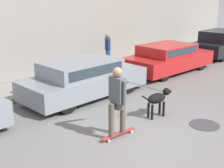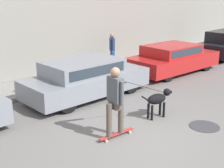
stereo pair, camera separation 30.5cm
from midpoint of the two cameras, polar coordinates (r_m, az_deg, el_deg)
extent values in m
plane|color=slate|center=(7.69, 6.54, -9.92)|extent=(36.00, 36.00, 0.00)
cube|color=gray|center=(12.18, -17.40, 10.78)|extent=(32.00, 0.30, 4.65)
cube|color=gray|center=(11.63, -14.01, -0.58)|extent=(30.00, 1.89, 0.13)
cylinder|color=black|center=(11.85, -1.01, 1.47)|extent=(0.62, 0.20, 0.62)
cylinder|color=black|center=(10.83, 4.30, -0.05)|extent=(0.62, 0.20, 0.62)
cylinder|color=black|center=(10.32, -12.09, -1.25)|extent=(0.62, 0.20, 0.62)
cylinder|color=black|center=(9.13, -7.18, -3.39)|extent=(0.62, 0.20, 0.62)
cube|color=gray|center=(10.41, -3.71, 0.29)|extent=(4.32, 1.74, 0.60)
cube|color=gray|center=(10.17, -4.52, 3.03)|extent=(2.50, 1.57, 0.48)
cube|color=#28333D|center=(9.58, -1.59, 2.36)|extent=(2.19, 0.02, 0.31)
cylinder|color=black|center=(15.38, 12.47, 4.63)|extent=(0.61, 0.22, 0.61)
cylinder|color=black|center=(14.51, 17.44, 3.53)|extent=(0.61, 0.22, 0.61)
cylinder|color=black|center=(13.39, 5.58, 3.16)|extent=(0.61, 0.22, 0.61)
cylinder|color=black|center=(12.39, 10.86, 1.82)|extent=(0.61, 0.22, 0.61)
cube|color=#B21E1E|center=(13.84, 11.79, 4.09)|extent=(4.34, 1.98, 0.60)
cube|color=#B21E1E|center=(13.60, 11.48, 6.13)|extent=(2.34, 1.72, 0.44)
cube|color=#28333D|center=(13.12, 14.32, 5.65)|extent=(2.01, 0.09, 0.28)
cylinder|color=black|center=(17.16, 16.89, 5.62)|extent=(0.66, 0.22, 0.66)
cylinder|color=black|center=(9.05, 9.75, -4.36)|extent=(0.07, 0.07, 0.43)
cylinder|color=black|center=(8.94, 10.43, -4.66)|extent=(0.07, 0.07, 0.43)
cylinder|color=black|center=(8.78, 7.65, -4.92)|extent=(0.07, 0.07, 0.43)
cylinder|color=black|center=(8.67, 8.33, -5.24)|extent=(0.07, 0.07, 0.43)
ellipsoid|color=black|center=(8.74, 9.15, -2.72)|extent=(0.65, 0.40, 0.29)
sphere|color=black|center=(8.93, 10.98, -1.49)|extent=(0.21, 0.21, 0.21)
cylinder|color=black|center=(9.00, 11.41, -1.48)|extent=(0.13, 0.11, 0.09)
cylinder|color=black|center=(8.46, 7.13, -2.66)|extent=(0.25, 0.09, 0.19)
cylinder|color=beige|center=(8.01, 3.69, -8.43)|extent=(0.07, 0.03, 0.07)
cylinder|color=beige|center=(7.91, 4.44, -8.78)|extent=(0.07, 0.03, 0.07)
cylinder|color=beige|center=(7.57, -0.55, -9.98)|extent=(0.07, 0.03, 0.07)
cylinder|color=beige|center=(7.46, 0.18, -10.38)|extent=(0.07, 0.03, 0.07)
cube|color=#A82D2D|center=(7.71, 2.01, -9.09)|extent=(1.05, 0.19, 0.02)
cylinder|color=brown|center=(7.62, 2.78, -5.94)|extent=(0.14, 0.14, 0.83)
cylinder|color=brown|center=(7.40, 0.66, -6.64)|extent=(0.14, 0.14, 0.83)
cube|color=brown|center=(7.38, 1.76, -3.90)|extent=(0.19, 0.32, 0.17)
cube|color=#4C5156|center=(7.25, 1.79, -1.04)|extent=(0.22, 0.41, 0.61)
sphere|color=#997056|center=(7.13, 1.82, 2.16)|extent=(0.23, 0.23, 0.23)
cylinder|color=#4C5156|center=(7.09, 3.07, -1.76)|extent=(0.09, 0.09, 0.58)
cylinder|color=#4C5156|center=(7.55, 2.18, 0.84)|extent=(0.57, 0.14, 0.30)
cylinder|color=black|center=(8.33, 7.59, -0.72)|extent=(1.51, 0.16, 0.62)
cylinder|color=#28282D|center=(13.80, 0.69, 4.54)|extent=(0.13, 0.13, 0.76)
cylinder|color=#28282D|center=(13.94, 0.59, 4.67)|extent=(0.13, 0.13, 0.76)
cube|color=navy|center=(13.75, 0.65, 7.27)|extent=(0.36, 0.41, 0.55)
cylinder|color=navy|center=(13.52, 0.82, 7.17)|extent=(0.08, 0.08, 0.52)
cylinder|color=navy|center=(13.97, 0.48, 7.48)|extent=(0.08, 0.08, 0.52)
sphere|color=#997056|center=(13.69, 0.65, 8.83)|extent=(0.20, 0.20, 0.20)
cube|color=#1E569E|center=(13.60, 0.81, 5.49)|extent=(0.26, 0.32, 0.28)
cylinder|color=#38383D|center=(8.67, 17.52, -7.40)|extent=(0.79, 0.79, 0.01)
camera|label=1|loc=(0.15, -88.99, 0.31)|focal=50.00mm
camera|label=2|loc=(0.15, 91.01, -0.31)|focal=50.00mm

